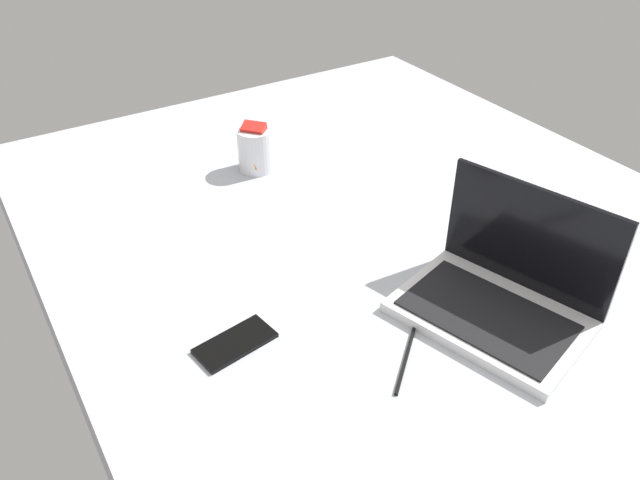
{
  "coord_description": "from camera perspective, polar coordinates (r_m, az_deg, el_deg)",
  "views": [
    {
      "loc": [
        89.84,
        -73.43,
        97.11
      ],
      "look_at": [
        2.29,
        -18.96,
        24.0
      ],
      "focal_mm": 35.57,
      "sensor_mm": 36.0,
      "label": 1
    }
  ],
  "objects": [
    {
      "name": "snack_cup",
      "position": [
        1.62,
        -5.8,
        8.2
      ],
      "size": [
        9.0,
        9.0,
        12.93
      ],
      "color": "silver",
      "rests_on": "bed_mattress"
    },
    {
      "name": "laptop",
      "position": [
        1.21,
        16.0,
        -4.61
      ],
      "size": [
        38.15,
        31.38,
        23.0
      ],
      "rotation": [
        0.0,
        0.0,
        0.29
      ],
      "color": "silver",
      "rests_on": "bed_mattress"
    },
    {
      "name": "bed_mattress",
      "position": [
        1.46,
        5.87,
        -2.09
      ],
      "size": [
        180.0,
        140.0,
        18.0
      ],
      "primitive_type": "cube",
      "color": "#B7BCC6",
      "rests_on": "ground"
    },
    {
      "name": "cell_phone",
      "position": [
        1.13,
        -7.64,
        -9.19
      ],
      "size": [
        8.9,
        14.89,
        0.8
      ],
      "primitive_type": "cube",
      "rotation": [
        0.0,
        0.0,
        0.16
      ],
      "color": "black",
      "rests_on": "bed_mattress"
    },
    {
      "name": "charger_cable",
      "position": [
        1.11,
        7.75,
        -10.44
      ],
      "size": [
        11.56,
        13.26,
        0.6
      ],
      "primitive_type": "cube",
      "rotation": [
        0.0,
        0.0,
        -0.86
      ],
      "color": "black",
      "rests_on": "bed_mattress"
    }
  ]
}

